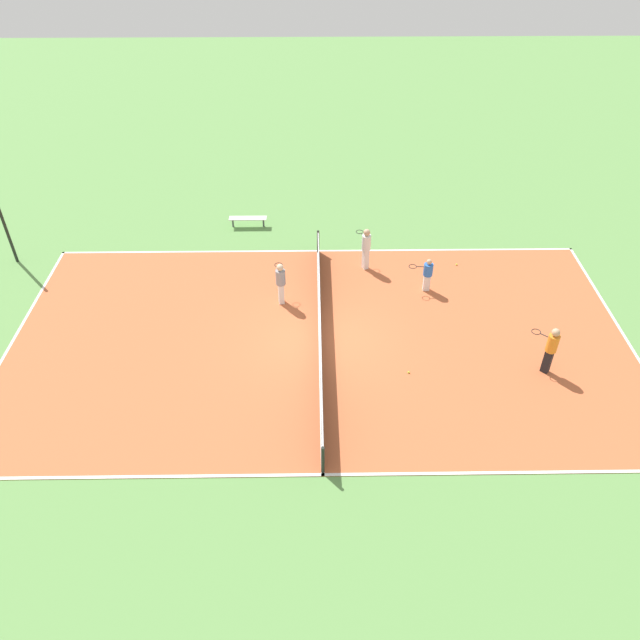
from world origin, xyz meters
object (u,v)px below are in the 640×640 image
(player_baseline_gray, at_px, (281,281))
(tennis_ball_left_sideline, at_px, (409,372))
(tennis_net, at_px, (320,328))
(bench, at_px, (248,219))
(player_near_white, at_px, (366,246))
(fence_post_back_right, at_px, (3,220))
(tennis_ball_midcourt, at_px, (457,264))
(player_near_blue, at_px, (427,273))
(player_center_orange, at_px, (551,347))

(player_baseline_gray, relative_size, tennis_ball_left_sideline, 25.33)
(tennis_net, relative_size, tennis_ball_left_sideline, 170.25)
(bench, bearing_deg, player_near_white, 145.54)
(tennis_ball_left_sideline, xyz_separation_m, fence_post_back_right, (6.99, 15.45, 1.89))
(tennis_ball_midcourt, xyz_separation_m, tennis_ball_left_sideline, (-6.41, 2.78, 0.00))
(player_near_blue, relative_size, fence_post_back_right, 0.36)
(tennis_ball_midcourt, height_order, tennis_ball_left_sideline, same)
(bench, relative_size, player_near_white, 0.93)
(player_center_orange, relative_size, tennis_ball_left_sideline, 26.36)
(bench, height_order, player_center_orange, player_center_orange)
(bench, height_order, player_near_white, player_near_white)
(player_near_blue, bearing_deg, player_near_white, -31.08)
(player_center_orange, bearing_deg, player_baseline_gray, 17.55)
(tennis_net, height_order, player_near_white, player_near_white)
(player_near_white, bearing_deg, tennis_ball_midcourt, -111.20)
(player_near_blue, distance_m, fence_post_back_right, 16.89)
(player_near_blue, height_order, player_near_white, player_near_white)
(player_near_blue, xyz_separation_m, tennis_ball_left_sideline, (-4.70, 1.24, -0.75))
(bench, bearing_deg, player_baseline_gray, 106.46)
(player_baseline_gray, relative_size, tennis_ball_midcourt, 25.33)
(player_near_blue, bearing_deg, bench, -30.91)
(player_center_orange, bearing_deg, bench, -1.09)
(player_near_blue, height_order, tennis_ball_left_sideline, player_near_blue)
(player_near_blue, bearing_deg, tennis_ball_midcourt, -128.44)
(player_near_blue, bearing_deg, fence_post_back_right, -4.17)
(player_near_blue, relative_size, player_near_white, 0.77)
(player_near_blue, xyz_separation_m, player_center_orange, (-4.65, -3.28, 0.25))
(tennis_net, xyz_separation_m, tennis_ball_midcourt, (4.65, -5.69, -0.49))
(bench, distance_m, fence_post_back_right, 9.92)
(player_baseline_gray, xyz_separation_m, player_center_orange, (-3.91, -8.86, 0.05))
(player_near_blue, bearing_deg, tennis_net, 38.94)
(player_near_blue, relative_size, tennis_ball_left_sideline, 20.56)
(player_center_orange, relative_size, tennis_ball_midcourt, 26.36)
(player_center_orange, distance_m, fence_post_back_right, 21.16)
(bench, relative_size, tennis_ball_left_sideline, 24.65)
(tennis_net, bearing_deg, fence_post_back_right, 67.35)
(bench, distance_m, tennis_ball_midcourt, 9.43)
(bench, height_order, fence_post_back_right, fence_post_back_right)
(bench, xyz_separation_m, player_center_orange, (-9.67, -10.56, 0.67))
(player_baseline_gray, xyz_separation_m, tennis_ball_left_sideline, (-3.96, -4.34, -0.96))
(player_baseline_gray, relative_size, fence_post_back_right, 0.44)
(tennis_net, bearing_deg, player_center_orange, -102.96)
(player_baseline_gray, distance_m, player_center_orange, 9.69)
(bench, xyz_separation_m, tennis_ball_left_sideline, (-9.72, -6.04, -0.33))
(tennis_net, xyz_separation_m, tennis_ball_left_sideline, (-1.76, -2.91, -0.49))
(tennis_ball_left_sideline, bearing_deg, fence_post_back_right, 65.66)
(fence_post_back_right, bearing_deg, bench, -73.85)
(tennis_net, xyz_separation_m, player_center_orange, (-1.71, -7.43, 0.52))
(bench, bearing_deg, player_center_orange, 137.53)
(player_baseline_gray, height_order, tennis_ball_left_sideline, player_baseline_gray)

